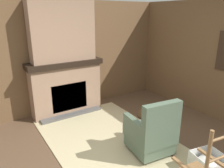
{
  "coord_description": "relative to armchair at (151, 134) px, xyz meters",
  "views": [
    {
      "loc": [
        2.06,
        -1.64,
        2.16
      ],
      "look_at": [
        -1.18,
        0.47,
        0.9
      ],
      "focal_mm": 35.0,
      "sensor_mm": 36.0,
      "label": 1
    }
  ],
  "objects": [
    {
      "name": "fireplace_hearth",
      "position": [
        -2.19,
        -0.53,
        0.24
      ],
      "size": [
        0.6,
        1.62,
        1.19
      ],
      "color": "#9E7A60",
      "rests_on": "ground"
    },
    {
      "name": "storage_case",
      "position": [
        -2.24,
        -0.43,
        0.91
      ],
      "size": [
        0.18,
        0.26,
        0.15
      ],
      "color": "gray",
      "rests_on": "fireplace_hearth"
    },
    {
      "name": "armchair",
      "position": [
        0.0,
        0.0,
        0.0
      ],
      "size": [
        0.73,
        0.71,
        0.96
      ],
      "rotation": [
        0.0,
        0.0,
        3.01
      ],
      "color": "#516651",
      "rests_on": "ground"
    },
    {
      "name": "firewood_stack",
      "position": [
        -0.91,
        0.84,
        -0.25
      ],
      "size": [
        0.4,
        0.43,
        0.23
      ],
      "rotation": [
        0.0,
        0.0,
        -0.06
      ],
      "color": "brown",
      "rests_on": "ground"
    },
    {
      "name": "laundry_basket",
      "position": [
        0.79,
        0.36,
        -0.21
      ],
      "size": [
        0.48,
        0.47,
        0.29
      ],
      "rotation": [
        0.0,
        0.0,
        -0.19
      ],
      "color": "white",
      "rests_on": "ground"
    },
    {
      "name": "area_rug",
      "position": [
        -0.37,
        -0.36,
        -0.35
      ],
      "size": [
        3.44,
        1.94,
        0.01
      ],
      "color": "#C6B789",
      "rests_on": "ground"
    },
    {
      "name": "oil_lamp_vase",
      "position": [
        -2.24,
        -1.09,
        0.93
      ],
      "size": [
        0.09,
        0.09,
        0.25
      ],
      "color": "silver",
      "rests_on": "fireplace_hearth"
    },
    {
      "name": "wood_panel_wall_left",
      "position": [
        -2.43,
        -0.53,
        0.87
      ],
      "size": [
        0.06,
        5.67,
        2.44
      ],
      "color": "brown",
      "rests_on": "ground"
    },
    {
      "name": "chimney_breast",
      "position": [
        -2.2,
        -0.53,
        1.45
      ],
      "size": [
        0.35,
        1.34,
        1.23
      ],
      "color": "#9E7A60",
      "rests_on": "fireplace_hearth"
    }
  ]
}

